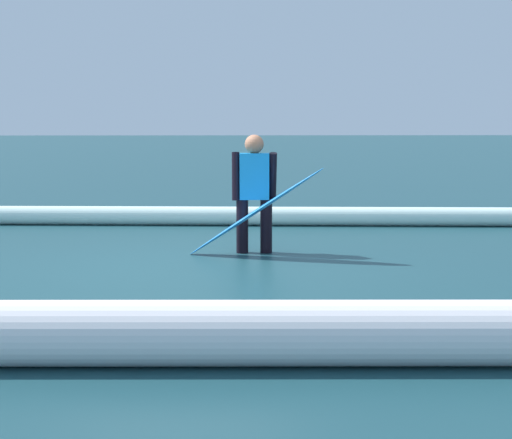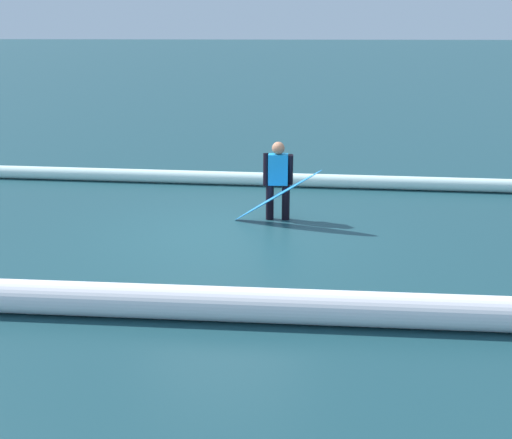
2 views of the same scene
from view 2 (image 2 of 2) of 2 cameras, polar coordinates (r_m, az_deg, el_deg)
The scene contains 5 objects.
ground_plane at distance 11.10m, azimuth -2.84°, elevation -1.34°, with size 194.75×194.75×0.00m, color #1A4149.
surfer at distance 11.78m, azimuth 1.86°, elevation 3.61°, with size 0.52×0.23×1.38m.
surfboard at distance 11.52m, azimuth 1.80°, elevation 2.02°, with size 1.58×0.73×1.06m.
wave_crest_foreground at distance 14.59m, azimuth -5.68°, elevation 3.57°, with size 0.28×0.28×16.28m, color white.
wave_crest_midground at distance 8.13m, azimuth -7.95°, elevation -6.85°, with size 0.41×0.41×15.75m, color white.
Camera 2 is at (-1.04, 10.51, 3.43)m, focal length 47.60 mm.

